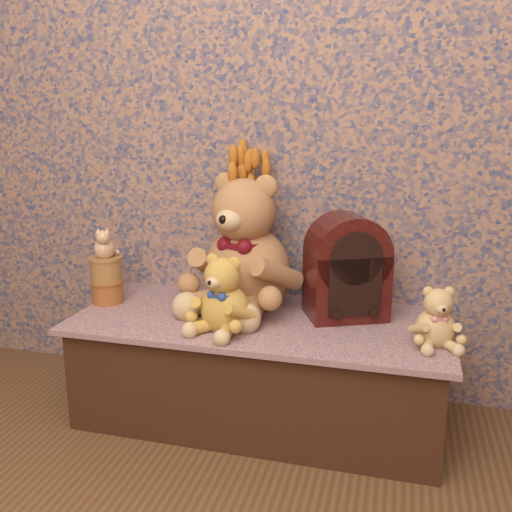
{
  "coord_description": "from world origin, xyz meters",
  "views": [
    {
      "loc": [
        0.47,
        -0.59,
        1.08
      ],
      "look_at": [
        0.0,
        1.16,
        0.63
      ],
      "focal_mm": 38.79,
      "sensor_mm": 36.0,
      "label": 1
    }
  ],
  "objects": [
    {
      "name": "teddy_small",
      "position": [
        0.59,
        1.13,
        0.49
      ],
      "size": [
        0.21,
        0.23,
        0.21
      ],
      "primitive_type": null,
      "rotation": [
        0.0,
        0.0,
        0.26
      ],
      "color": "tan",
      "rests_on": "display_shelf"
    },
    {
      "name": "biscuit_tin_lower",
      "position": [
        -0.61,
        1.23,
        0.43
      ],
      "size": [
        0.15,
        0.15,
        0.09
      ],
      "primitive_type": "cylinder",
      "rotation": [
        0.0,
        0.0,
        -0.26
      ],
      "color": "#B28834",
      "rests_on": "display_shelf"
    },
    {
      "name": "dried_stalks",
      "position": [
        -0.11,
        1.4,
        0.78
      ],
      "size": [
        0.3,
        0.3,
        0.44
      ],
      "primitive_type": null,
      "rotation": [
        0.0,
        0.0,
        -0.41
      ],
      "color": "#BE661E",
      "rests_on": "ceramic_vase"
    },
    {
      "name": "display_shelf",
      "position": [
        0.0,
        1.21,
        0.19
      ],
      "size": [
        1.32,
        0.59,
        0.39
      ],
      "primitive_type": "cube",
      "color": "navy",
      "rests_on": "ground"
    },
    {
      "name": "ceramic_vase",
      "position": [
        -0.11,
        1.4,
        0.47
      ],
      "size": [
        0.14,
        0.14,
        0.18
      ],
      "primitive_type": "cylinder",
      "rotation": [
        0.0,
        0.0,
        0.36
      ],
      "color": "tan",
      "rests_on": "display_shelf"
    },
    {
      "name": "cathedral_radio",
      "position": [
        0.29,
        1.31,
        0.57
      ],
      "size": [
        0.33,
        0.29,
        0.37
      ],
      "primitive_type": null,
      "rotation": [
        0.0,
        0.0,
        0.42
      ],
      "color": "black",
      "rests_on": "display_shelf"
    },
    {
      "name": "teddy_large",
      "position": [
        -0.08,
        1.33,
        0.65
      ],
      "size": [
        0.54,
        0.6,
        0.54
      ],
      "primitive_type": null,
      "rotation": [
        0.0,
        0.0,
        -0.26
      ],
      "color": "#B07344",
      "rests_on": "display_shelf"
    },
    {
      "name": "biscuit_tin_upper",
      "position": [
        -0.61,
        1.23,
        0.52
      ],
      "size": [
        0.15,
        0.15,
        0.09
      ],
      "primitive_type": "cylinder",
      "rotation": [
        0.0,
        0.0,
        0.29
      ],
      "color": "tan",
      "rests_on": "biscuit_tin_lower"
    },
    {
      "name": "cat_figurine",
      "position": [
        -0.61,
        1.23,
        0.63
      ],
      "size": [
        0.12,
        0.13,
        0.12
      ],
      "primitive_type": null,
      "rotation": [
        0.0,
        0.0,
        0.42
      ],
      "color": "silver",
      "rests_on": "biscuit_tin_upper"
    },
    {
      "name": "teddy_medium",
      "position": [
        -0.09,
        1.08,
        0.52
      ],
      "size": [
        0.28,
        0.31,
        0.28
      ],
      "primitive_type": null,
      "rotation": [
        0.0,
        0.0,
        -0.28
      ],
      "color": "gold",
      "rests_on": "display_shelf"
    }
  ]
}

